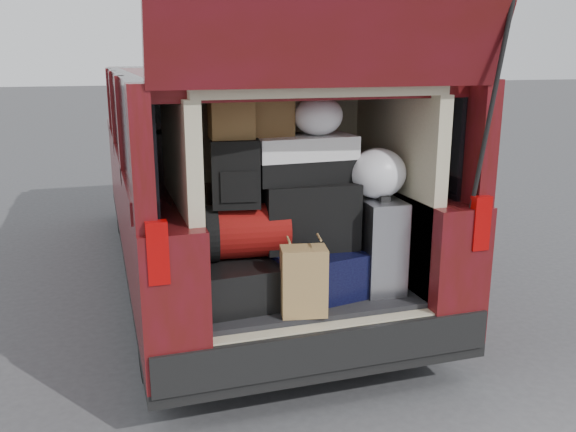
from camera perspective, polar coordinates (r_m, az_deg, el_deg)
name	(u,v)px	position (r m, az deg, el deg)	size (l,w,h in m)	color
ground	(308,386)	(3.75, 1.91, -15.60)	(80.00, 80.00, 0.00)	#3B3B3E
minivan	(236,178)	(5.12, -4.88, 3.60)	(1.90, 5.35, 2.77)	black
load_floor	(294,324)	(3.86, 0.58, -10.11)	(1.24, 1.05, 0.55)	black
black_hardshell	(235,278)	(3.50, -4.96, -5.82)	(0.43, 0.59, 0.24)	black
navy_hardshell	(307,268)	(3.61, 1.83, -4.91)	(0.50, 0.61, 0.26)	black
silver_roller	(378,244)	(3.63, 8.46, -2.63)	(0.23, 0.36, 0.55)	silver
kraft_bag	(304,281)	(3.26, 1.48, -6.12)	(0.24, 0.15, 0.37)	#A57F4A
red_duffel	(246,231)	(3.45, -3.92, -1.38)	(0.47, 0.31, 0.31)	maroon
black_soft_case	(309,214)	(3.53, 2.01, 0.15)	(0.53, 0.32, 0.38)	black
backpack	(236,174)	(3.32, -4.92, 3.96)	(0.26, 0.16, 0.37)	black
twotone_duffel	(303,158)	(3.50, 1.42, 5.42)	(0.58, 0.30, 0.26)	white
grocery_sack_lower	(231,119)	(3.33, -5.37, 9.04)	(0.23, 0.19, 0.21)	brown
grocery_sack_upper	(269,114)	(3.47, -1.80, 9.51)	(0.24, 0.20, 0.24)	brown
plastic_bag_center	(318,116)	(3.47, 2.85, 9.36)	(0.28, 0.26, 0.22)	white
plastic_bag_right	(377,173)	(3.55, 8.37, 3.98)	(0.34, 0.31, 0.29)	white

